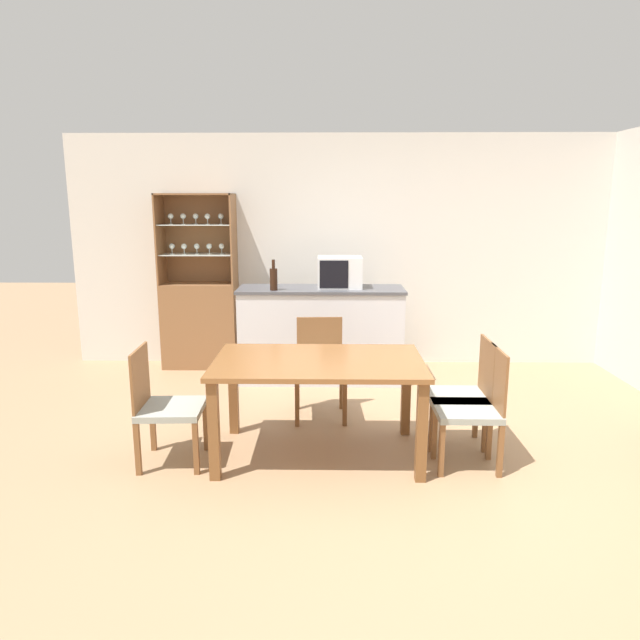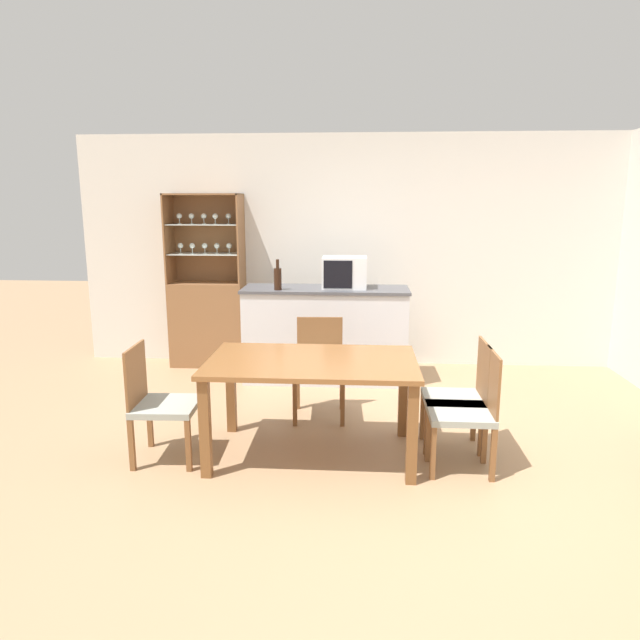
# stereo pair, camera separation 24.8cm
# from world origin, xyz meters

# --- Properties ---
(ground_plane) EXTENTS (18.00, 18.00, 0.00)m
(ground_plane) POSITION_xyz_m (0.00, 0.00, 0.00)
(ground_plane) COLOR #A37F5B
(wall_back) EXTENTS (6.80, 0.06, 2.55)m
(wall_back) POSITION_xyz_m (0.00, 2.63, 1.27)
(wall_back) COLOR silver
(wall_back) RESTS_ON ground_plane
(kitchen_counter) EXTENTS (1.68, 0.57, 0.97)m
(kitchen_counter) POSITION_xyz_m (-0.59, 1.93, 0.48)
(kitchen_counter) COLOR silver
(kitchen_counter) RESTS_ON ground_plane
(display_cabinet) EXTENTS (0.82, 0.38, 1.91)m
(display_cabinet) POSITION_xyz_m (-1.95, 2.42, 0.60)
(display_cabinet) COLOR brown
(display_cabinet) RESTS_ON ground_plane
(dining_table) EXTENTS (1.49, 0.91, 0.72)m
(dining_table) POSITION_xyz_m (-0.58, 0.13, 0.63)
(dining_table) COLOR brown
(dining_table) RESTS_ON ground_plane
(dining_chair_side_right_far) EXTENTS (0.44, 0.44, 0.84)m
(dining_chair_side_right_far) POSITION_xyz_m (0.50, 0.27, 0.42)
(dining_chair_side_right_far) COLOR #999E93
(dining_chair_side_right_far) RESTS_ON ground_plane
(dining_chair_head_far) EXTENTS (0.45, 0.45, 0.84)m
(dining_chair_head_far) POSITION_xyz_m (-0.59, 0.92, 0.42)
(dining_chair_head_far) COLOR #999E93
(dining_chair_head_far) RESTS_ON ground_plane
(dining_chair_side_right_near) EXTENTS (0.44, 0.44, 0.84)m
(dining_chair_side_right_near) POSITION_xyz_m (0.50, -0.01, 0.42)
(dining_chair_side_right_near) COLOR #999E93
(dining_chair_side_right_near) RESTS_ON ground_plane
(dining_chair_side_left_near) EXTENTS (0.45, 0.45, 0.84)m
(dining_chair_side_left_near) POSITION_xyz_m (-1.66, -0.01, 0.42)
(dining_chair_side_left_near) COLOR #999E93
(dining_chair_side_left_near) RESTS_ON ground_plane
(microwave) EXTENTS (0.44, 0.35, 0.31)m
(microwave) POSITION_xyz_m (-0.40, 1.95, 1.12)
(microwave) COLOR silver
(microwave) RESTS_ON kitchen_counter
(wine_bottle) EXTENTS (0.08, 0.08, 0.30)m
(wine_bottle) POSITION_xyz_m (-1.06, 1.77, 1.09)
(wine_bottle) COLOR black
(wine_bottle) RESTS_ON kitchen_counter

